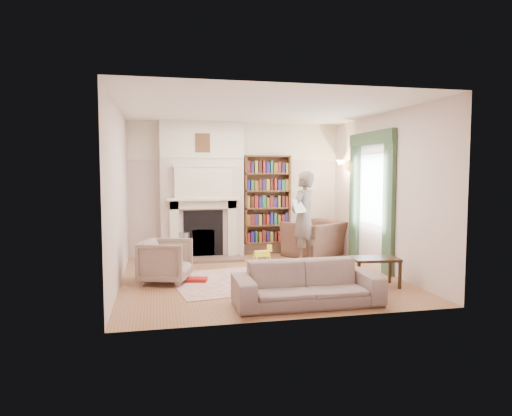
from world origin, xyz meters
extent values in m
plane|color=brown|center=(0.00, 0.00, 0.00)|extent=(4.50, 4.50, 0.00)
plane|color=white|center=(0.00, 0.00, 2.80)|extent=(4.50, 4.50, 0.00)
plane|color=silver|center=(0.00, 2.25, 1.40)|extent=(4.50, 0.00, 4.50)
plane|color=silver|center=(0.00, -2.25, 1.40)|extent=(4.50, 0.00, 4.50)
plane|color=silver|center=(-2.25, 0.00, 1.40)|extent=(0.00, 4.50, 4.50)
plane|color=silver|center=(2.25, 0.00, 1.40)|extent=(0.00, 4.50, 4.50)
cube|color=silver|center=(-0.75, 2.08, 1.40)|extent=(1.70, 0.35, 2.80)
cube|color=silver|center=(-0.75, 1.79, 1.22)|extent=(1.47, 0.24, 0.05)
cube|color=black|center=(-0.75, 1.88, 0.50)|extent=(0.80, 0.06, 0.96)
cube|color=silver|center=(-0.75, 1.81, 1.55)|extent=(1.15, 0.18, 0.62)
cube|color=brown|center=(0.65, 2.12, 1.18)|extent=(1.00, 0.24, 1.85)
cube|color=silver|center=(2.23, 0.40, 1.45)|extent=(0.02, 0.90, 1.30)
cube|color=#334D31|center=(2.20, -0.30, 1.20)|extent=(0.07, 0.32, 2.40)
cube|color=#334D31|center=(2.20, 1.10, 1.20)|extent=(0.07, 0.32, 2.40)
cube|color=#334D31|center=(2.19, 0.40, 2.38)|extent=(0.09, 1.70, 0.24)
cube|color=beige|center=(-0.24, -0.16, 0.01)|extent=(2.66, 2.19, 0.01)
imported|color=brown|center=(1.56, 1.64, 0.37)|extent=(1.48, 1.44, 0.73)
imported|color=#AAA18C|center=(-1.54, -0.03, 0.34)|extent=(0.94, 0.93, 0.69)
imported|color=gray|center=(0.28, -1.68, 0.29)|extent=(1.96, 0.78, 0.57)
imported|color=#5B5049|center=(1.11, 1.04, 0.89)|extent=(0.77, 0.74, 1.78)
cube|color=silver|center=(0.96, 0.84, 1.12)|extent=(0.36, 0.33, 0.26)
cylinder|color=#A3A6AB|center=(-1.15, 1.87, 0.28)|extent=(0.27, 0.27, 0.55)
cube|color=gold|center=(-0.07, 0.19, 0.03)|extent=(0.44, 0.44, 0.03)
cube|color=#A51612|center=(-1.06, -0.12, 0.04)|extent=(0.38, 0.30, 0.06)
cube|color=red|center=(-0.32, -0.53, 0.02)|extent=(0.25, 0.20, 0.02)
cube|color=red|center=(0.13, -0.59, 0.02)|extent=(0.29, 0.26, 0.02)
cube|color=red|center=(0.38, -0.32, 0.02)|extent=(0.28, 0.24, 0.02)
cube|color=red|center=(0.17, -0.18, 0.02)|extent=(0.30, 0.27, 0.02)
camera|label=1|loc=(-1.65, -7.39, 1.79)|focal=32.00mm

